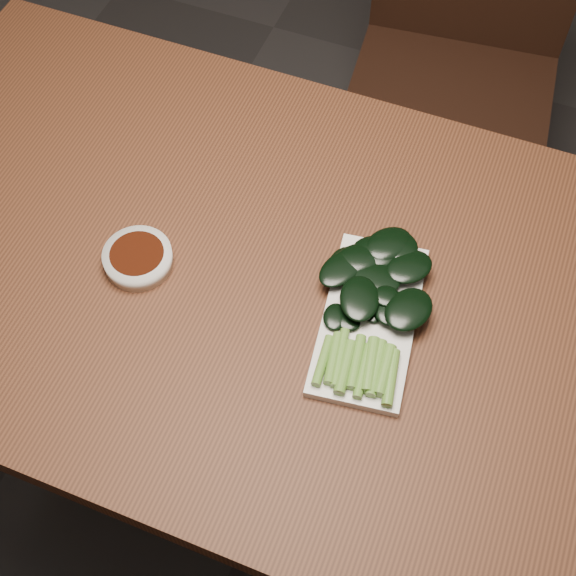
# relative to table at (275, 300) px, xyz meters

# --- Properties ---
(ground) EXTENTS (6.00, 6.00, 0.00)m
(ground) POSITION_rel_table_xyz_m (0.00, 0.00, -0.68)
(ground) COLOR #2B2828
(ground) RESTS_ON ground
(table) EXTENTS (1.40, 0.80, 0.75)m
(table) POSITION_rel_table_xyz_m (0.00, 0.00, 0.00)
(table) COLOR #4C2715
(table) RESTS_ON ground
(chair_far) EXTENTS (0.50, 0.50, 0.89)m
(chair_far) POSITION_rel_table_xyz_m (0.10, 0.84, -0.19)
(chair_far) COLOR black
(chair_far) RESTS_ON ground
(sauce_bowl) EXTENTS (0.10, 0.10, 0.03)m
(sauce_bowl) POSITION_rel_table_xyz_m (-0.20, -0.06, 0.09)
(sauce_bowl) COLOR silver
(sauce_bowl) RESTS_ON table
(serving_plate) EXTENTS (0.17, 0.29, 0.01)m
(serving_plate) POSITION_rel_table_xyz_m (0.16, -0.02, 0.08)
(serving_plate) COLOR silver
(serving_plate) RESTS_ON table
(gai_lan) EXTENTS (0.19, 0.30, 0.03)m
(gai_lan) POSITION_rel_table_xyz_m (0.15, 0.01, 0.10)
(gai_lan) COLOR #5E8F31
(gai_lan) RESTS_ON serving_plate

